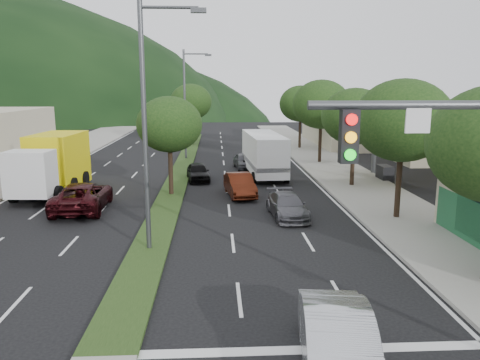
{
  "coord_description": "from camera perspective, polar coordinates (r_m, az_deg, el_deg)",
  "views": [
    {
      "loc": [
        2.8,
        -10.64,
        6.65
      ],
      "look_at": [
        3.93,
        11.01,
        2.34
      ],
      "focal_mm": 35.0,
      "sensor_mm": 36.0,
      "label": 1
    }
  ],
  "objects": [
    {
      "name": "ground",
      "position": [
        12.85,
        -16.14,
        -20.37
      ],
      "size": [
        160.0,
        160.0,
        0.0
      ],
      "primitive_type": "plane",
      "color": "black",
      "rests_on": "ground"
    },
    {
      "name": "sidewalk_right",
      "position": [
        37.52,
        12.04,
        0.9
      ],
      "size": [
        5.0,
        90.0,
        0.15
      ],
      "primitive_type": "cube",
      "color": "gray",
      "rests_on": "ground"
    },
    {
      "name": "sidewalk_left",
      "position": [
        39.54,
        -26.5,
        0.48
      ],
      "size": [
        6.0,
        90.0,
        0.15
      ],
      "primitive_type": "cube",
      "color": "gray",
      "rests_on": "ground"
    },
    {
      "name": "median",
      "position": [
        39.3,
        -7.04,
        1.51
      ],
      "size": [
        1.6,
        56.0,
        0.12
      ],
      "primitive_type": "cube",
      "color": "#1C3312",
      "rests_on": "ground"
    },
    {
      "name": "gas_canopy",
      "position": [
        36.5,
        23.56,
        7.18
      ],
      "size": [
        12.2,
        8.2,
        5.25
      ],
      "color": "silver",
      "rests_on": "ground"
    },
    {
      "name": "bldg_right_far",
      "position": [
        57.28,
        14.07,
        6.86
      ],
      "size": [
        10.0,
        16.0,
        5.2
      ],
      "primitive_type": "cube",
      "color": "#BCB795",
      "rests_on": "ground"
    },
    {
      "name": "tree_r_b",
      "position": [
        24.49,
        19.22,
        6.85
      ],
      "size": [
        4.8,
        4.8,
        6.94
      ],
      "color": "black",
      "rests_on": "sidewalk_right"
    },
    {
      "name": "tree_r_c",
      "position": [
        32.05,
        13.82,
        7.52
      ],
      "size": [
        4.4,
        4.4,
        6.48
      ],
      "color": "black",
      "rests_on": "sidewalk_right"
    },
    {
      "name": "tree_r_d",
      "position": [
        41.7,
        9.88,
        9.06
      ],
      "size": [
        5.0,
        5.0,
        7.17
      ],
      "color": "black",
      "rests_on": "sidewalk_right"
    },
    {
      "name": "tree_r_e",
      "position": [
        51.5,
        7.39,
        9.2
      ],
      "size": [
        4.6,
        4.6,
        6.71
      ],
      "color": "black",
      "rests_on": "sidewalk_right"
    },
    {
      "name": "tree_med_near",
      "position": [
        28.86,
        -8.61,
        6.71
      ],
      "size": [
        4.0,
        4.0,
        6.02
      ],
      "color": "black",
      "rests_on": "median"
    },
    {
      "name": "tree_med_far",
      "position": [
        54.74,
        -6.01,
        9.46
      ],
      "size": [
        4.8,
        4.8,
        6.94
      ],
      "color": "black",
      "rests_on": "median"
    },
    {
      "name": "streetlight_near",
      "position": [
        18.85,
        -11.0,
        7.8
      ],
      "size": [
        2.6,
        0.25,
        10.0
      ],
      "color": "#47494C",
      "rests_on": "ground"
    },
    {
      "name": "streetlight_mid",
      "position": [
        43.73,
        -6.49,
        9.78
      ],
      "size": [
        2.6,
        0.25,
        10.0
      ],
      "color": "#47494C",
      "rests_on": "ground"
    },
    {
      "name": "sedan_silver",
      "position": [
        11.76,
        11.9,
        -19.01
      ],
      "size": [
        2.15,
        4.82,
        1.54
      ],
      "primitive_type": "imported",
      "rotation": [
        0.0,
        0.0,
        -0.12
      ],
      "color": "#B1B3B9",
      "rests_on": "ground"
    },
    {
      "name": "suv_maroon",
      "position": [
        27.08,
        -18.64,
        -1.88
      ],
      "size": [
        2.81,
        5.68,
        1.55
      ],
      "primitive_type": "imported",
      "rotation": [
        0.0,
        0.0,
        3.18
      ],
      "color": "black",
      "rests_on": "ground"
    },
    {
      "name": "car_queue_a",
      "position": [
        33.93,
        -5.14,
        1.0
      ],
      "size": [
        1.97,
        3.91,
        1.28
      ],
      "primitive_type": "imported",
      "rotation": [
        0.0,
        0.0,
        0.13
      ],
      "color": "black",
      "rests_on": "ground"
    },
    {
      "name": "car_queue_b",
      "position": [
        24.42,
        5.79,
        -3.14
      ],
      "size": [
        2.02,
        4.29,
        1.21
      ],
      "primitive_type": "imported",
      "rotation": [
        0.0,
        0.0,
        0.08
      ],
      "color": "#545359",
      "rests_on": "ground"
    },
    {
      "name": "car_queue_c",
      "position": [
        29.02,
        -0.03,
        -0.59
      ],
      "size": [
        2.0,
        4.37,
        1.39
      ],
      "primitive_type": "imported",
      "rotation": [
        0.0,
        0.0,
        0.13
      ],
      "color": "#4C1A0C",
      "rests_on": "ground"
    },
    {
      "name": "car_queue_d",
      "position": [
        44.04,
        3.19,
        3.33
      ],
      "size": [
        2.21,
        4.39,
        1.19
      ],
      "primitive_type": "imported",
      "rotation": [
        0.0,
        0.0,
        -0.06
      ],
      "color": "black",
      "rests_on": "ground"
    },
    {
      "name": "car_queue_e",
      "position": [
        38.91,
        0.46,
        2.33
      ],
      "size": [
        1.85,
        3.79,
        1.24
      ],
      "primitive_type": "imported",
      "rotation": [
        0.0,
        0.0,
        0.11
      ],
      "color": "#4E4E53",
      "rests_on": "ground"
    },
    {
      "name": "box_truck",
      "position": [
        32.14,
        -21.79,
        1.66
      ],
      "size": [
        3.29,
        7.64,
        3.69
      ],
      "rotation": [
        0.0,
        0.0,
        3.08
      ],
      "color": "silver",
      "rests_on": "ground"
    },
    {
      "name": "motorhome",
      "position": [
        35.66,
        2.91,
        3.25
      ],
      "size": [
        3.05,
        8.44,
        3.19
      ],
      "rotation": [
        0.0,
        0.0,
        0.06
      ],
      "color": "white",
      "rests_on": "ground"
    }
  ]
}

